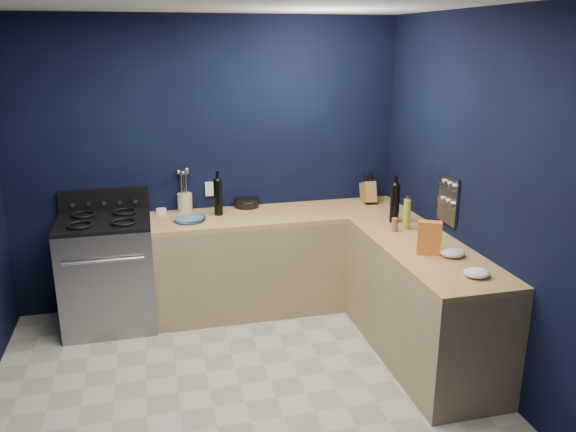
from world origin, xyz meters
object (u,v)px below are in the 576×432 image
object	(u,v)px
utensil_crock	(185,202)
knife_block	(368,192)
gas_range	(108,274)
crouton_bag	(429,238)
plate_stack	(190,219)

from	to	relation	value
utensil_crock	knife_block	bearing A→B (deg)	-4.11
gas_range	crouton_bag	distance (m)	2.70
gas_range	plate_stack	xyz separation A→B (m)	(0.71, -0.04, 0.46)
plate_stack	knife_block	distance (m)	1.71
knife_block	gas_range	bearing A→B (deg)	-174.08
gas_range	utensil_crock	size ratio (longest dim) A/B	5.61
utensil_crock	knife_block	world-z (taller)	knife_block
gas_range	crouton_bag	world-z (taller)	crouton_bag
utensil_crock	crouton_bag	xyz separation A→B (m)	(1.63, -1.52, 0.04)
utensil_crock	crouton_bag	distance (m)	2.23
crouton_bag	knife_block	bearing A→B (deg)	110.33
utensil_crock	knife_block	xyz separation A→B (m)	(1.71, -0.12, 0.02)
gas_range	plate_stack	size ratio (longest dim) A/B	3.65
plate_stack	utensil_crock	size ratio (longest dim) A/B	1.54
gas_range	crouton_bag	bearing A→B (deg)	-28.37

